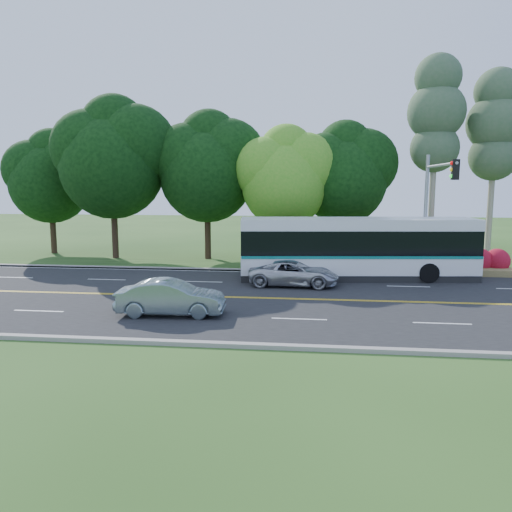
# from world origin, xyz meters

# --- Properties ---
(ground) EXTENTS (120.00, 120.00, 0.00)m
(ground) POSITION_xyz_m (0.00, 0.00, 0.00)
(ground) COLOR #274818
(ground) RESTS_ON ground
(road) EXTENTS (60.00, 14.00, 0.02)m
(road) POSITION_xyz_m (0.00, 0.00, 0.01)
(road) COLOR black
(road) RESTS_ON ground
(curb_north) EXTENTS (60.00, 0.30, 0.15)m
(curb_north) POSITION_xyz_m (0.00, 7.15, 0.07)
(curb_north) COLOR gray
(curb_north) RESTS_ON ground
(curb_south) EXTENTS (60.00, 0.30, 0.15)m
(curb_south) POSITION_xyz_m (0.00, -7.15, 0.07)
(curb_south) COLOR gray
(curb_south) RESTS_ON ground
(grass_verge) EXTENTS (60.00, 4.00, 0.10)m
(grass_verge) POSITION_xyz_m (0.00, 9.00, 0.05)
(grass_verge) COLOR #274818
(grass_verge) RESTS_ON ground
(lane_markings) EXTENTS (57.60, 13.82, 0.00)m
(lane_markings) POSITION_xyz_m (-0.09, 0.00, 0.02)
(lane_markings) COLOR gold
(lane_markings) RESTS_ON road
(tree_row) EXTENTS (44.70, 9.10, 13.84)m
(tree_row) POSITION_xyz_m (-5.15, 12.13, 6.73)
(tree_row) COLOR black
(tree_row) RESTS_ON ground
(bougainvillea_hedge) EXTENTS (9.50, 2.25, 1.50)m
(bougainvillea_hedge) POSITION_xyz_m (7.18, 8.15, 0.72)
(bougainvillea_hedge) COLOR maroon
(bougainvillea_hedge) RESTS_ON ground
(traffic_signal) EXTENTS (0.42, 6.10, 7.00)m
(traffic_signal) POSITION_xyz_m (6.49, 5.40, 4.67)
(traffic_signal) COLOR gray
(traffic_signal) RESTS_ON ground
(transit_bus) EXTENTS (13.28, 4.24, 3.41)m
(transit_bus) POSITION_xyz_m (2.46, 5.49, 1.71)
(transit_bus) COLOR white
(transit_bus) RESTS_ON road
(sedan) EXTENTS (4.47, 1.81, 1.44)m
(sedan) POSITION_xyz_m (-5.74, -3.47, 0.74)
(sedan) COLOR slate
(sedan) RESTS_ON road
(suv) EXTENTS (4.79, 2.38, 1.30)m
(suv) POSITION_xyz_m (-0.99, 3.07, 0.67)
(suv) COLOR #BBBCC0
(suv) RESTS_ON road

